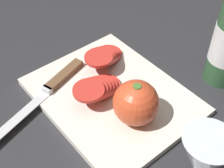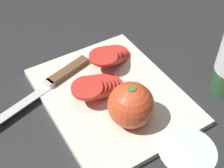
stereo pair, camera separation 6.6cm
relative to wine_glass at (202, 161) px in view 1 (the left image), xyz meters
name	(u,v)px [view 1 (the left image)]	position (x,y,z in m)	size (l,w,h in m)	color
ground_plane	(124,91)	(0.26, -0.08, -0.11)	(3.00, 3.00, 0.00)	#28282B
cutting_board	(112,96)	(0.26, -0.04, -0.11)	(0.35, 0.28, 0.02)	silver
wine_glass	(202,161)	(0.00, 0.00, 0.00)	(0.08, 0.08, 0.17)	silver
whole_tomato	(136,103)	(0.18, -0.04, -0.05)	(0.09, 0.09, 0.09)	#DB4C28
knife	(56,82)	(0.36, 0.04, -0.09)	(0.10, 0.28, 0.01)	silver
tomato_slice_stack_near	(98,88)	(0.28, -0.02, -0.08)	(0.09, 0.13, 0.05)	red
tomato_slice_stack_far	(104,56)	(0.35, -0.09, -0.08)	(0.10, 0.12, 0.05)	red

